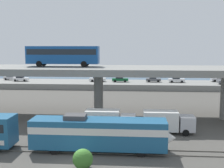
% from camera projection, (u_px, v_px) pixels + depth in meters
% --- Properties ---
extents(ground_plane, '(260.00, 260.00, 0.00)m').
position_uv_depth(ground_plane, '(74.00, 165.00, 28.99)').
color(ground_plane, '#4C4944').
extents(rail_strip_near, '(110.00, 0.12, 0.12)m').
position_uv_depth(rail_strip_near, '(80.00, 153.00, 32.20)').
color(rail_strip_near, '#59544C').
rests_on(rail_strip_near, ground_plane).
extents(rail_strip_far, '(110.00, 0.12, 0.12)m').
position_uv_depth(rail_strip_far, '(82.00, 148.00, 33.68)').
color(rail_strip_far, '#59544C').
rests_on(rail_strip_far, ground_plane).
extents(train_locomotive, '(16.05, 3.04, 4.18)m').
position_uv_depth(train_locomotive, '(105.00, 133.00, 32.46)').
color(train_locomotive, '#1E5984').
rests_on(train_locomotive, ground_plane).
extents(highway_overpass, '(96.00, 11.28, 8.30)m').
position_uv_depth(highway_overpass, '(98.00, 72.00, 47.80)').
color(highway_overpass, gray).
rests_on(highway_overpass, ground_plane).
extents(transit_bus_on_overpass, '(12.00, 2.68, 3.40)m').
position_uv_depth(transit_bus_on_overpass, '(63.00, 54.00, 48.78)').
color(transit_bus_on_overpass, '#14478C').
rests_on(transit_bus_on_overpass, highway_overpass).
extents(service_truck_west, '(6.80, 2.46, 3.04)m').
position_uv_depth(service_truck_west, '(167.00, 121.00, 39.41)').
color(service_truck_west, '#B7B7BC').
rests_on(service_truck_west, ground_plane).
extents(service_truck_east, '(6.80, 2.46, 3.04)m').
position_uv_depth(service_truck_east, '(109.00, 120.00, 40.02)').
color(service_truck_east, silver).
rests_on(service_truck_east, ground_plane).
extents(pier_parking_lot, '(75.30, 12.19, 1.56)m').
position_uv_depth(pier_parking_lot, '(114.00, 85.00, 83.27)').
color(pier_parking_lot, gray).
rests_on(pier_parking_lot, ground_plane).
extents(parked_car_0, '(4.54, 1.83, 1.50)m').
position_uv_depth(parked_car_0, '(219.00, 79.00, 83.59)').
color(parked_car_0, '#B7B7BC').
rests_on(parked_car_0, pier_parking_lot).
extents(parked_car_1, '(4.14, 1.87, 1.50)m').
position_uv_depth(parked_car_1, '(153.00, 79.00, 83.02)').
color(parked_car_1, '#515459').
rests_on(parked_car_1, pier_parking_lot).
extents(parked_car_2, '(4.23, 1.92, 1.50)m').
position_uv_depth(parked_car_2, '(11.00, 77.00, 88.10)').
color(parked_car_2, '#B7B7BC').
rests_on(parked_car_2, pier_parking_lot).
extents(parked_car_3, '(4.45, 1.98, 1.50)m').
position_uv_depth(parked_car_3, '(176.00, 80.00, 82.05)').
color(parked_car_3, silver).
rests_on(parked_car_3, pier_parking_lot).
extents(parked_car_4, '(4.54, 1.82, 1.50)m').
position_uv_depth(parked_car_4, '(120.00, 79.00, 83.10)').
color(parked_car_4, '#0C4C26').
rests_on(parked_car_4, pier_parking_lot).
extents(parked_car_6, '(4.38, 1.86, 1.50)m').
position_uv_depth(parked_car_6, '(21.00, 79.00, 84.77)').
color(parked_car_6, silver).
rests_on(parked_car_6, pier_parking_lot).
extents(parked_car_7, '(4.62, 1.99, 1.50)m').
position_uv_depth(parked_car_7, '(98.00, 79.00, 84.07)').
color(parked_car_7, silver).
rests_on(parked_car_7, pier_parking_lot).
extents(harbor_water, '(140.00, 36.00, 0.01)m').
position_uv_depth(harbor_water, '(118.00, 78.00, 106.10)').
color(harbor_water, '#385B7A').
rests_on(harbor_water, ground_plane).
extents(shrub_right, '(1.96, 1.96, 1.96)m').
position_uv_depth(shrub_right, '(83.00, 159.00, 28.01)').
color(shrub_right, '#386F2A').
rests_on(shrub_right, ground_plane).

